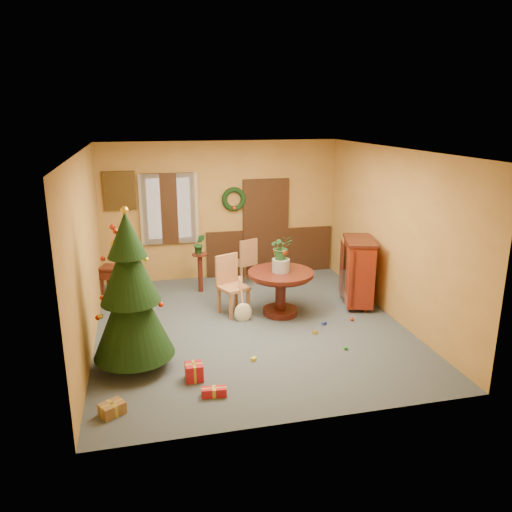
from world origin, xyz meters
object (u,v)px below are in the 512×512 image
object	(u,v)px
chair_near	(231,282)
christmas_tree	(131,295)
writing_desk	(121,275)
sideboard	(358,270)
dining_table	(281,285)

from	to	relation	value
chair_near	christmas_tree	bearing A→B (deg)	-134.99
writing_desk	sideboard	size ratio (longest dim) A/B	0.67
christmas_tree	writing_desk	bearing A→B (deg)	94.85
dining_table	writing_desk	bearing A→B (deg)	154.02
christmas_tree	dining_table	bearing A→B (deg)	28.86
dining_table	chair_near	size ratio (longest dim) A/B	1.10
dining_table	chair_near	xyz separation A→B (m)	(-0.84, 0.29, 0.01)
writing_desk	sideboard	bearing A→B (deg)	-15.90
dining_table	sideboard	world-z (taller)	sideboard
christmas_tree	sideboard	distance (m)	4.32
dining_table	sideboard	xyz separation A→B (m)	(1.52, 0.12, 0.12)
chair_near	writing_desk	xyz separation A→B (m)	(-1.90, 1.05, -0.06)
chair_near	sideboard	size ratio (longest dim) A/B	0.84
christmas_tree	sideboard	bearing A→B (deg)	20.52
christmas_tree	writing_desk	world-z (taller)	christmas_tree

